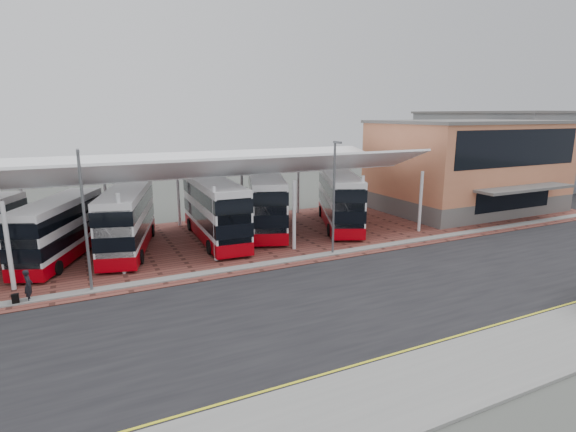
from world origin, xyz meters
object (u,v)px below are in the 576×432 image
bus_3 (214,211)px  pedestrian (28,285)px  terminal (467,165)px  bus_4 (266,203)px  bus_2 (128,220)px  bus_5 (340,200)px  bus_1 (60,230)px

bus_3 → pedestrian: 14.62m
terminal → bus_4: terminal is taller
bus_2 → bus_4: 11.47m
bus_3 → bus_5: bearing=1.3°
bus_1 → pedestrian: 7.49m
bus_3 → bus_4: bearing=16.1°
bus_3 → bus_1: bearing=-176.2°
terminal → bus_3: size_ratio=1.57×
terminal → pedestrian: size_ratio=10.42×
bus_4 → pedestrian: 19.46m
terminal → bus_1: size_ratio=1.80×
bus_2 → bus_3: size_ratio=0.97×
bus_3 → bus_5: 11.42m
terminal → bus_5: (-16.09, -0.72, -2.26)m
bus_5 → pedestrian: (-23.96, -6.99, -1.45)m
bus_2 → bus_5: bus_5 is taller
terminal → bus_5: bearing=-177.4°
bus_1 → bus_2: bearing=26.2°
bus_4 → pedestrian: size_ratio=6.72×
bus_5 → bus_3: bearing=-157.3°
pedestrian → bus_4: bearing=-63.1°
bus_2 → bus_3: bus_3 is taller
bus_4 → bus_5: bus_4 is taller
terminal → pedestrian: (-40.06, -7.72, -3.72)m
terminal → bus_3: terminal is taller
bus_3 → bus_4: 5.02m
bus_2 → bus_1: bearing=-161.9°
bus_4 → bus_1: bearing=-155.8°
terminal → bus_2: terminal is taller
pedestrian → bus_5: bearing=-72.8°
bus_4 → terminal: bearing=17.6°
bus_2 → pedestrian: 9.66m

